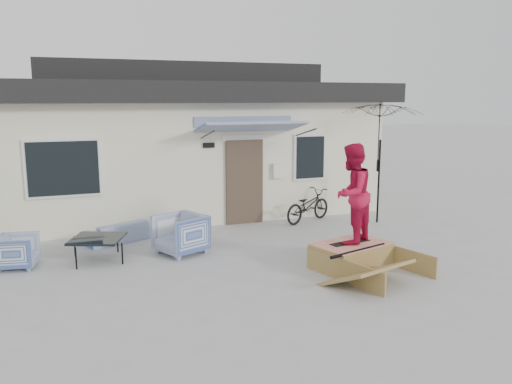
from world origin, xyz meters
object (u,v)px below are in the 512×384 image
object	(u,v)px
patio_umbrella	(380,154)
skateboard	(350,242)
loveseat	(118,228)
armchair_left	(17,250)
bicycle	(308,202)
coffee_table	(98,249)
skate_ramp	(351,255)
armchair_right	(181,232)
skater	(352,192)

from	to	relation	value
patio_umbrella	skateboard	distance (m)	3.96
loveseat	armchair_left	bearing A→B (deg)	6.78
armchair_left	bicycle	distance (m)	6.81
coffee_table	skateboard	bearing A→B (deg)	-25.25
loveseat	skate_ramp	bearing A→B (deg)	114.64
armchair_right	coffee_table	distance (m)	1.63
coffee_table	skater	size ratio (longest dim) A/B	0.51
loveseat	skate_ramp	xyz separation A→B (m)	(3.87, -3.34, -0.07)
armchair_left	bicycle	xyz separation A→B (m)	(6.66, 1.38, 0.16)
coffee_table	armchair_right	bearing A→B (deg)	-4.83
armchair_right	skate_ramp	distance (m)	3.41
loveseat	bicycle	bearing A→B (deg)	157.91
armchair_left	patio_umbrella	size ratio (longest dim) A/B	0.29
skater	skateboard	bearing A→B (deg)	180.00
coffee_table	patio_umbrella	xyz separation A→B (m)	(6.86, 0.74, 1.52)
skateboard	skate_ramp	bearing A→B (deg)	-84.99
loveseat	patio_umbrella	bearing A→B (deg)	151.03
loveseat	skate_ramp	world-z (taller)	loveseat
armchair_left	skateboard	bearing A→B (deg)	-99.57
coffee_table	patio_umbrella	bearing A→B (deg)	6.17
skate_ramp	coffee_table	bearing A→B (deg)	138.34
coffee_table	bicycle	bearing A→B (deg)	15.32
bicycle	skate_ramp	bearing A→B (deg)	142.37
skate_ramp	skateboard	world-z (taller)	skateboard
patio_umbrella	bicycle	bearing A→B (deg)	156.76
armchair_left	coffee_table	world-z (taller)	armchair_left
armchair_right	skateboard	bearing A→B (deg)	30.91
bicycle	loveseat	bearing A→B (deg)	68.35
skate_ramp	skater	size ratio (longest dim) A/B	0.99
armchair_left	bicycle	size ratio (longest dim) A/B	0.44
armchair_left	skater	distance (m)	6.27
armchair_left	skater	world-z (taller)	skater
armchair_right	skate_ramp	size ratio (longest dim) A/B	0.49
loveseat	coffee_table	world-z (taller)	loveseat
skate_ramp	patio_umbrella	bearing A→B (deg)	33.03
skate_ramp	skater	bearing A→B (deg)	90.00
armchair_right	skateboard	world-z (taller)	armchair_right
loveseat	coffee_table	xyz separation A→B (m)	(-0.52, -1.24, -0.07)
armchair_right	skateboard	distance (m)	3.37
armchair_right	skater	size ratio (longest dim) A/B	0.49
armchair_left	skate_ramp	size ratio (longest dim) A/B	0.38
armchair_left	skate_ramp	bearing A→B (deg)	-99.91
armchair_right	coffee_table	xyz separation A→B (m)	(-1.61, 0.14, -0.22)
armchair_right	skater	distance (m)	3.51
armchair_right	bicycle	distance (m)	3.96
skater	skate_ramp	bearing A→B (deg)	71.75
armchair_right	skateboard	xyz separation A→B (m)	(2.77, -1.93, 0.03)
armchair_left	skate_ramp	distance (m)	6.20
armchair_left	coffee_table	distance (m)	1.43
skateboard	skater	world-z (taller)	skater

